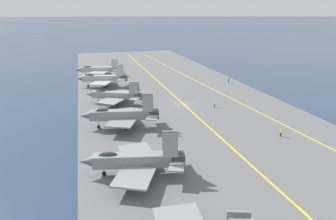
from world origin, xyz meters
TOP-DOWN VIEW (x-y plane):
  - ground_plane at (0.00, 0.00)m, footprint 2000.00×2000.00m
  - carrier_deck at (0.00, 0.00)m, footprint 204.35×51.80m
  - deck_stripe_foul_line at (0.00, -14.25)m, footprint 183.50×13.07m
  - deck_stripe_centerline at (0.00, 0.00)m, footprint 183.91×0.36m
  - parked_jet_second at (-30.52, 17.80)m, footprint 13.77×15.26m
  - parked_jet_third at (-11.67, 17.22)m, footprint 11.87×15.87m
  - parked_jet_fourth at (5.10, 16.56)m, footprint 12.99×15.13m
  - parked_jet_fifth at (23.84, 18.24)m, footprint 14.18×15.87m
  - parked_jet_sixth at (41.13, 18.21)m, footprint 12.64×16.99m
  - crew_yellow_vest at (-24.53, -11.22)m, footprint 0.44×0.35m
  - crew_green_vest at (17.45, -21.50)m, footprint 0.46×0.44m
  - crew_white_vest at (-4.63, -6.60)m, footprint 0.46×0.44m

SIDE VIEW (x-z plane):
  - ground_plane at x=0.00m, z-range 0.00..0.00m
  - carrier_deck at x=0.00m, z-range 0.00..0.40m
  - deck_stripe_foul_line at x=0.00m, z-range 0.40..0.41m
  - deck_stripe_centerline at x=0.00m, z-range 0.40..0.41m
  - crew_white_vest at x=-4.63m, z-range 0.48..2.16m
  - crew_yellow_vest at x=-24.53m, z-range 0.48..2.22m
  - crew_green_vest at x=17.45m, z-range 0.49..2.30m
  - parked_jet_fourth at x=5.10m, z-range -0.29..5.54m
  - parked_jet_sixth at x=41.13m, z-range -0.25..5.60m
  - parked_jet_second at x=-30.52m, z-range -0.52..6.00m
  - parked_jet_fifth at x=23.84m, z-range -0.35..6.55m
  - parked_jet_third at x=-11.67m, z-range -0.28..6.67m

